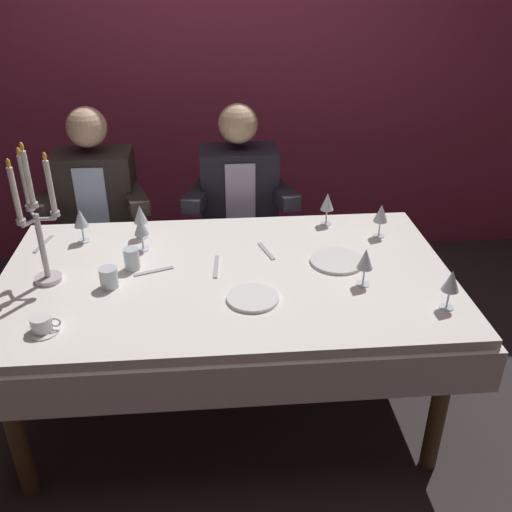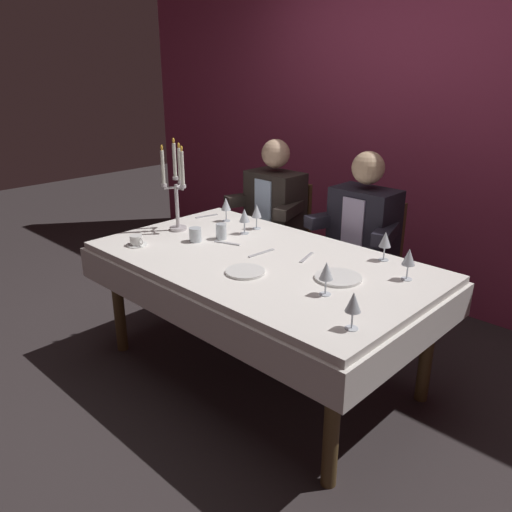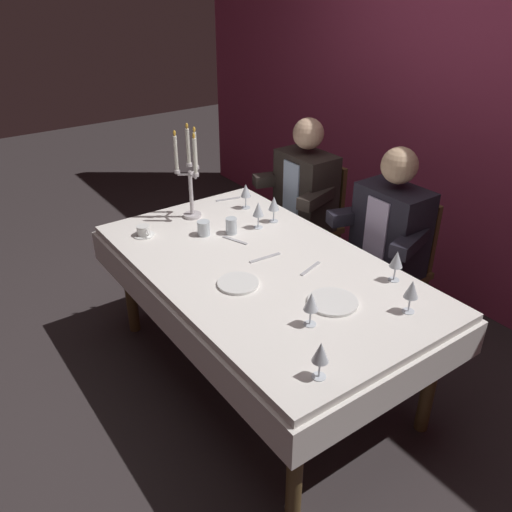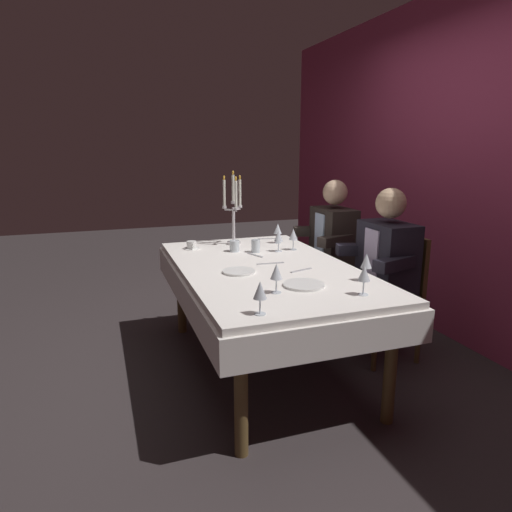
# 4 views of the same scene
# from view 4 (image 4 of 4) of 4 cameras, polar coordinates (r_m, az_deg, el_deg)

# --- Properties ---
(ground_plane) EXTENTS (12.00, 12.00, 0.00)m
(ground_plane) POSITION_cam_4_polar(r_m,az_deg,el_deg) (3.30, 1.08, -13.76)
(ground_plane) COLOR #322B2C
(back_wall) EXTENTS (6.00, 0.12, 2.70)m
(back_wall) POSITION_cam_4_polar(r_m,az_deg,el_deg) (3.84, 25.47, 9.81)
(back_wall) COLOR #953151
(back_wall) RESTS_ON ground_plane
(dining_table) EXTENTS (1.94, 1.14, 0.74)m
(dining_table) POSITION_cam_4_polar(r_m,az_deg,el_deg) (3.07, 1.13, -3.40)
(dining_table) COLOR white
(dining_table) RESTS_ON ground_plane
(candelabra) EXTENTS (0.15, 0.17, 0.59)m
(candelabra) POSITION_cam_4_polar(r_m,az_deg,el_deg) (3.67, -2.81, 5.53)
(candelabra) COLOR silver
(candelabra) RESTS_ON dining_table
(dinner_plate_0) EXTENTS (0.24, 0.24, 0.01)m
(dinner_plate_0) POSITION_cam_4_polar(r_m,az_deg,el_deg) (2.62, 6.00, -3.59)
(dinner_plate_0) COLOR white
(dinner_plate_0) RESTS_ON dining_table
(dinner_plate_1) EXTENTS (0.21, 0.21, 0.01)m
(dinner_plate_1) POSITION_cam_4_polar(r_m,az_deg,el_deg) (2.88, -2.16, -1.94)
(dinner_plate_1) COLOR white
(dinner_plate_1) RESTS_ON dining_table
(wine_glass_0) EXTENTS (0.07, 0.07, 0.16)m
(wine_glass_0) POSITION_cam_4_polar(r_m,az_deg,el_deg) (3.73, 2.73, 3.35)
(wine_glass_0) COLOR silver
(wine_glass_0) RESTS_ON dining_table
(wine_glass_1) EXTENTS (0.07, 0.07, 0.16)m
(wine_glass_1) POSITION_cam_4_polar(r_m,az_deg,el_deg) (3.43, 2.84, 2.47)
(wine_glass_1) COLOR silver
(wine_glass_1) RESTS_ON dining_table
(wine_glass_2) EXTENTS (0.07, 0.07, 0.16)m
(wine_glass_2) POSITION_cam_4_polar(r_m,az_deg,el_deg) (3.50, 4.68, 2.62)
(wine_glass_2) COLOR silver
(wine_glass_2) RESTS_ON dining_table
(wine_glass_3) EXTENTS (0.07, 0.07, 0.16)m
(wine_glass_3) POSITION_cam_4_polar(r_m,az_deg,el_deg) (2.49, 13.35, -2.23)
(wine_glass_3) COLOR silver
(wine_glass_3) RESTS_ON dining_table
(wine_glass_4) EXTENTS (0.07, 0.07, 0.16)m
(wine_glass_4) POSITION_cam_4_polar(r_m,az_deg,el_deg) (2.15, 0.51, -4.38)
(wine_glass_4) COLOR silver
(wine_glass_4) RESTS_ON dining_table
(wine_glass_5) EXTENTS (0.07, 0.07, 0.16)m
(wine_glass_5) POSITION_cam_4_polar(r_m,az_deg,el_deg) (2.75, 13.62, -0.69)
(wine_glass_5) COLOR silver
(wine_glass_5) RESTS_ON dining_table
(wine_glass_6) EXTENTS (0.07, 0.07, 0.16)m
(wine_glass_6) POSITION_cam_4_polar(r_m,az_deg,el_deg) (2.46, 2.56, -2.07)
(wine_glass_6) COLOR silver
(wine_glass_6) RESTS_ON dining_table
(water_tumbler_0) EXTENTS (0.07, 0.07, 0.09)m
(water_tumbler_0) POSITION_cam_4_polar(r_m,az_deg,el_deg) (3.44, -2.69, 1.26)
(water_tumbler_0) COLOR silver
(water_tumbler_0) RESTS_ON dining_table
(water_tumbler_1) EXTENTS (0.07, 0.07, 0.10)m
(water_tumbler_1) POSITION_cam_4_polar(r_m,az_deg,el_deg) (3.41, -0.04, 1.25)
(water_tumbler_1) COLOR silver
(water_tumbler_1) RESTS_ON dining_table
(coffee_cup_0) EXTENTS (0.13, 0.12, 0.06)m
(coffee_cup_0) POSITION_cam_4_polar(r_m,az_deg,el_deg) (3.57, -8.04, 1.31)
(coffee_cup_0) COLOR white
(coffee_cup_0) RESTS_ON dining_table
(fork_0) EXTENTS (0.06, 0.17, 0.01)m
(fork_0) POSITION_cam_4_polar(r_m,az_deg,el_deg) (3.91, 1.45, 2.18)
(fork_0) COLOR #B7B7BC
(fork_0) RESTS_ON dining_table
(fork_1) EXTENTS (0.07, 0.17, 0.01)m
(fork_1) POSITION_cam_4_polar(r_m,az_deg,el_deg) (2.93, 5.67, -1.79)
(fork_1) COLOR #B7B7BC
(fork_1) RESTS_ON dining_table
(knife_2) EXTENTS (0.03, 0.19, 0.01)m
(knife_2) POSITION_cam_4_polar(r_m,az_deg,el_deg) (3.09, 1.82, -0.93)
(knife_2) COLOR #B7B7BC
(knife_2) RESTS_ON dining_table
(fork_3) EXTENTS (0.17, 0.07, 0.01)m
(fork_3) POSITION_cam_4_polar(r_m,az_deg,el_deg) (3.33, -0.11, 0.13)
(fork_3) COLOR #B7B7BC
(fork_3) RESTS_ON dining_table
(seated_diner_0) EXTENTS (0.63, 0.48, 1.24)m
(seated_diner_0) POSITION_cam_4_polar(r_m,az_deg,el_deg) (4.00, 9.70, 2.14)
(seated_diner_0) COLOR brown
(seated_diner_0) RESTS_ON ground_plane
(seated_diner_1) EXTENTS (0.63, 0.48, 1.24)m
(seated_diner_1) POSITION_cam_4_polar(r_m,az_deg,el_deg) (3.35, 16.13, -0.43)
(seated_diner_1) COLOR brown
(seated_diner_1) RESTS_ON ground_plane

